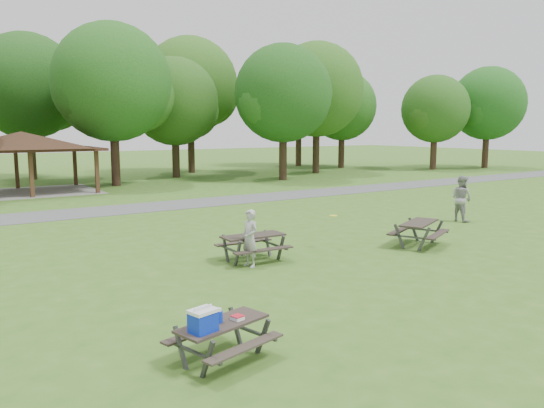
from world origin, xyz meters
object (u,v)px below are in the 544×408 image
(picnic_table_near, at_px, (217,327))
(frisbee_thrower, at_px, (250,238))
(frisbee_catcher, at_px, (461,199))
(picnic_table_middle, at_px, (253,241))

(picnic_table_near, bearing_deg, frisbee_thrower, 53.68)
(picnic_table_near, height_order, frisbee_catcher, frisbee_catcher)
(frisbee_thrower, relative_size, frisbee_catcher, 0.84)
(picnic_table_near, xyz_separation_m, frisbee_catcher, (15.20, 6.57, 0.33))
(picnic_table_near, bearing_deg, picnic_table_middle, 53.34)
(frisbee_thrower, bearing_deg, picnic_table_near, -44.83)
(picnic_table_middle, bearing_deg, picnic_table_near, -126.66)
(picnic_table_near, bearing_deg, frisbee_catcher, 23.35)
(picnic_table_near, height_order, frisbee_thrower, frisbee_thrower)
(frisbee_thrower, xyz_separation_m, frisbee_catcher, (11.41, 1.41, 0.15))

